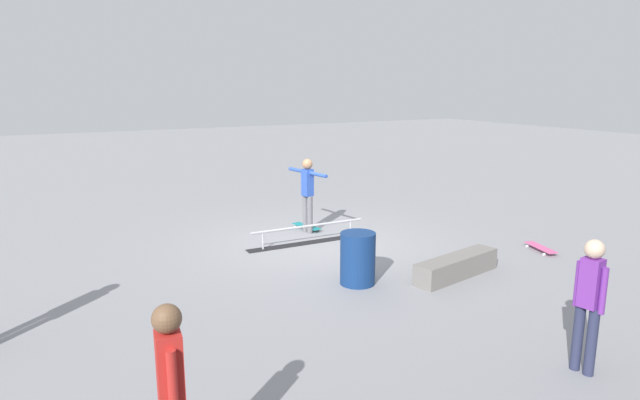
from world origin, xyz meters
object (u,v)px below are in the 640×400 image
Objects in this scene: skateboard_main at (306,226)px; bystander_red_shirt at (171,392)px; loose_skateboard_pink at (541,248)px; grind_rail at (308,235)px; skate_ledge at (457,266)px; trash_bin at (358,258)px; bystander_purple_shirt at (589,299)px; skater_main at (308,190)px.

bystander_red_shirt reaches higher than skateboard_main.
grind_rail is at bearing -110.67° from loose_skateboard_pink.
skate_ledge reaches higher than loose_skateboard_pink.
bystander_red_shirt is 8.50m from loose_skateboard_pink.
trash_bin is (-3.77, -3.33, -0.49)m from bystander_red_shirt.
skate_ledge is at bearing 179.07° from skateboard_main.
bystander_purple_shirt is at bearing 101.97° from trash_bin.
skateboard_main is 7.02m from bystander_purple_shirt.
skater_main reaches higher than skate_ledge.
skater_main is 4.88m from loose_skateboard_pink.
grind_rail is 1.63× the size of skater_main.
skateboard_main is at bearing -102.98° from trash_bin.
skateboard_main is (-0.08, -0.22, -0.88)m from skater_main.
skateboard_main is 1.00× the size of loose_skateboard_pink.
bystander_purple_shirt is at bearing -9.14° from skater_main.
skate_ledge is 3.90m from skater_main.
skater_main is 1.00× the size of bystander_red_shirt.
bystander_purple_shirt is (0.89, 3.05, 0.70)m from skate_ledge.
bystander_purple_shirt is at bearing 73.72° from skate_ledge.
grind_rail is at bearing 141.97° from skateboard_main.
skate_ledge is 4.01m from skateboard_main.
skater_main reaches higher than loose_skateboard_pink.
loose_skateboard_pink is at bearing -172.82° from skate_ledge.
skate_ledge is 1.75m from trash_bin.
skater_main is at bearing -27.92° from bystander_red_shirt.
trash_bin is at bearing 82.72° from grind_rail.
grind_rail is at bearing -98.11° from trash_bin.
trash_bin is (0.78, 3.39, 0.36)m from skateboard_main.
bystander_purple_shirt reaches higher than grind_rail.
loose_skateboard_pink is at bearing -150.89° from skateboard_main.
skate_ledge is at bearing -25.47° from bystander_purple_shirt.
grind_rail reaches higher than skate_ledge.
skater_main is 3.29m from trash_bin.
loose_skateboard_pink is (-2.44, -0.31, -0.11)m from skate_ledge.
bystander_purple_shirt is (-0.41, 6.02, 0.72)m from grind_rail.
grind_rail is at bearing -28.91° from bystander_red_shirt.
bystander_red_shirt is at bearing 132.42° from skateboard_main.
trash_bin is at bearing -41.97° from bystander_red_shirt.
trash_bin is (0.35, 2.44, 0.26)m from grind_rail.
bystander_red_shirt is at bearing 41.43° from trash_bin.
skater_main is at bearing -75.64° from skate_ledge.
grind_rail is 3.23× the size of skateboard_main.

